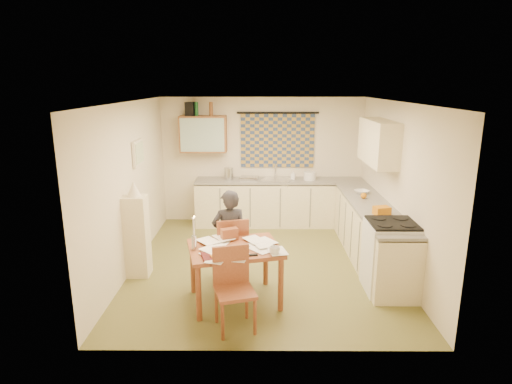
{
  "coord_description": "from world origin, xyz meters",
  "views": [
    {
      "loc": [
        -0.08,
        -6.24,
        2.77
      ],
      "look_at": [
        -0.12,
        0.2,
        1.12
      ],
      "focal_mm": 30.0,
      "sensor_mm": 36.0,
      "label": 1
    }
  ],
  "objects_px": {
    "counter_back": "(279,203)",
    "shelf_stand": "(137,236)",
    "stove": "(390,257)",
    "dining_table": "(235,274)",
    "counter_right": "(371,233)",
    "chair_far": "(231,261)",
    "person": "(230,237)"
  },
  "relations": [
    {
      "from": "counter_back",
      "to": "stove",
      "type": "relative_size",
      "value": 3.36
    },
    {
      "from": "stove",
      "to": "shelf_stand",
      "type": "height_order",
      "value": "shelf_stand"
    },
    {
      "from": "counter_right",
      "to": "person",
      "type": "xyz_separation_m",
      "value": [
        -2.18,
        -0.78,
        0.23
      ]
    },
    {
      "from": "counter_back",
      "to": "counter_right",
      "type": "xyz_separation_m",
      "value": [
        1.36,
        -1.79,
        -0.0
      ]
    },
    {
      "from": "chair_far",
      "to": "shelf_stand",
      "type": "distance_m",
      "value": 1.42
    },
    {
      "from": "counter_right",
      "to": "shelf_stand",
      "type": "xyz_separation_m",
      "value": [
        -3.54,
        -0.56,
        0.15
      ]
    },
    {
      "from": "dining_table",
      "to": "person",
      "type": "xyz_separation_m",
      "value": [
        -0.1,
        0.55,
        0.3
      ]
    },
    {
      "from": "shelf_stand",
      "to": "stove",
      "type": "bearing_deg",
      "value": -7.41
    },
    {
      "from": "counter_right",
      "to": "stove",
      "type": "height_order",
      "value": "stove"
    },
    {
      "from": "dining_table",
      "to": "chair_far",
      "type": "distance_m",
      "value": 0.59
    },
    {
      "from": "stove",
      "to": "dining_table",
      "type": "height_order",
      "value": "stove"
    },
    {
      "from": "stove",
      "to": "dining_table",
      "type": "relative_size",
      "value": 0.75
    },
    {
      "from": "stove",
      "to": "shelf_stand",
      "type": "bearing_deg",
      "value": 172.59
    },
    {
      "from": "counter_back",
      "to": "dining_table",
      "type": "relative_size",
      "value": 2.53
    },
    {
      "from": "counter_back",
      "to": "stove",
      "type": "bearing_deg",
      "value": -64.2
    },
    {
      "from": "counter_right",
      "to": "shelf_stand",
      "type": "distance_m",
      "value": 3.59
    },
    {
      "from": "counter_back",
      "to": "shelf_stand",
      "type": "distance_m",
      "value": 3.21
    },
    {
      "from": "chair_far",
      "to": "person",
      "type": "relative_size",
      "value": 0.72
    },
    {
      "from": "counter_back",
      "to": "person",
      "type": "relative_size",
      "value": 2.43
    },
    {
      "from": "counter_back",
      "to": "shelf_stand",
      "type": "bearing_deg",
      "value": -132.91
    },
    {
      "from": "counter_back",
      "to": "chair_far",
      "type": "relative_size",
      "value": 3.4
    },
    {
      "from": "counter_right",
      "to": "shelf_stand",
      "type": "relative_size",
      "value": 2.44
    },
    {
      "from": "person",
      "to": "shelf_stand",
      "type": "xyz_separation_m",
      "value": [
        -1.36,
        0.22,
        -0.07
      ]
    },
    {
      "from": "counter_back",
      "to": "chair_far",
      "type": "distance_m",
      "value": 2.67
    },
    {
      "from": "person",
      "to": "stove",
      "type": "bearing_deg",
      "value": 161.57
    },
    {
      "from": "shelf_stand",
      "to": "counter_right",
      "type": "bearing_deg",
      "value": 8.99
    },
    {
      "from": "person",
      "to": "shelf_stand",
      "type": "height_order",
      "value": "person"
    },
    {
      "from": "dining_table",
      "to": "stove",
      "type": "bearing_deg",
      "value": -5.08
    },
    {
      "from": "chair_far",
      "to": "counter_right",
      "type": "bearing_deg",
      "value": -175.56
    },
    {
      "from": "counter_right",
      "to": "chair_far",
      "type": "bearing_deg",
      "value": -160.88
    },
    {
      "from": "counter_right",
      "to": "stove",
      "type": "relative_size",
      "value": 3.0
    },
    {
      "from": "counter_back",
      "to": "shelf_stand",
      "type": "xyz_separation_m",
      "value": [
        -2.18,
        -2.35,
        0.15
      ]
    }
  ]
}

